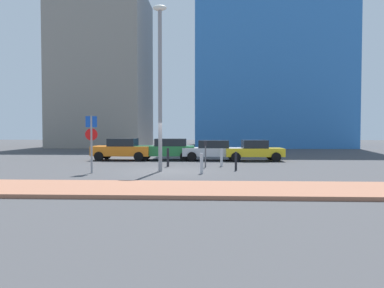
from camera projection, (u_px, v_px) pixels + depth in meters
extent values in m
plane|color=#424244|center=(168.00, 171.00, 20.02)|extent=(120.00, 120.00, 0.00)
cube|color=#9E664C|center=(149.00, 189.00, 13.62)|extent=(40.00, 3.47, 0.14)
cube|color=orange|center=(122.00, 151.00, 27.22)|extent=(4.14, 1.95, 0.68)
cube|color=black|center=(123.00, 142.00, 27.19)|extent=(1.93, 1.72, 0.53)
cylinder|color=black|center=(99.00, 156.00, 26.46)|extent=(0.65, 0.24, 0.64)
cylinder|color=black|center=(107.00, 155.00, 28.24)|extent=(0.65, 0.24, 0.64)
cylinder|color=black|center=(139.00, 157.00, 26.22)|extent=(0.65, 0.24, 0.64)
cylinder|color=black|center=(144.00, 155.00, 28.01)|extent=(0.65, 0.24, 0.64)
cube|color=#237238|center=(165.00, 151.00, 27.30)|extent=(4.22, 1.96, 0.68)
cube|color=black|center=(171.00, 142.00, 27.27)|extent=(2.25, 1.73, 0.52)
cylinder|color=black|center=(143.00, 156.00, 26.42)|extent=(0.65, 0.25, 0.64)
cylinder|color=black|center=(147.00, 155.00, 28.20)|extent=(0.65, 0.25, 0.64)
cylinder|color=black|center=(185.00, 156.00, 26.42)|extent=(0.65, 0.25, 0.64)
cylinder|color=black|center=(185.00, 155.00, 28.20)|extent=(0.65, 0.25, 0.64)
cube|color=#B7BABF|center=(212.00, 152.00, 26.95)|extent=(4.12, 1.76, 0.57)
cube|color=black|center=(214.00, 144.00, 26.92)|extent=(2.08, 1.60, 0.52)
cylinder|color=black|center=(192.00, 157.00, 26.17)|extent=(0.64, 0.22, 0.64)
cylinder|color=black|center=(193.00, 155.00, 27.89)|extent=(0.64, 0.22, 0.64)
cylinder|color=black|center=(233.00, 157.00, 26.02)|extent=(0.64, 0.22, 0.64)
cylinder|color=black|center=(232.00, 155.00, 27.75)|extent=(0.64, 0.22, 0.64)
cube|color=gold|center=(254.00, 152.00, 26.64)|extent=(4.02, 2.00, 0.56)
cube|color=black|center=(254.00, 144.00, 26.61)|extent=(1.73, 1.76, 0.55)
cylinder|color=black|center=(236.00, 157.00, 25.73)|extent=(0.65, 0.25, 0.64)
cylinder|color=black|center=(233.00, 155.00, 27.57)|extent=(0.65, 0.25, 0.64)
cylinder|color=black|center=(276.00, 157.00, 25.72)|extent=(0.65, 0.25, 0.64)
cylinder|color=black|center=(271.00, 155.00, 27.56)|extent=(0.65, 0.25, 0.64)
cylinder|color=gray|center=(91.00, 144.00, 19.11)|extent=(0.10, 0.10, 2.85)
cube|color=#1447B7|center=(91.00, 122.00, 19.07)|extent=(0.54, 0.19, 0.55)
cylinder|color=red|center=(91.00, 134.00, 19.10)|extent=(0.59, 0.19, 0.60)
cylinder|color=#4C4C51|center=(205.00, 156.00, 22.05)|extent=(0.08, 0.08, 1.24)
cube|color=black|center=(205.00, 143.00, 22.02)|extent=(0.18, 0.14, 0.28)
cylinder|color=gray|center=(160.00, 92.00, 19.87)|extent=(0.20, 0.20, 8.22)
ellipsoid|color=silver|center=(160.00, 8.00, 19.71)|extent=(0.70, 0.36, 0.30)
cylinder|color=#B7B7BC|center=(221.00, 158.00, 22.63)|extent=(0.15, 0.15, 1.04)
cylinder|color=black|center=(236.00, 161.00, 20.41)|extent=(0.13, 0.13, 0.98)
cylinder|color=#B7B7BC|center=(202.00, 163.00, 18.94)|extent=(0.16, 0.16, 1.00)
cylinder|color=black|center=(168.00, 157.00, 22.45)|extent=(0.15, 0.15, 1.09)
cube|color=#3372BF|center=(266.00, 41.00, 50.99)|extent=(18.26, 17.04, 27.71)
cube|color=gray|center=(104.00, 71.00, 49.28)|extent=(10.91, 11.91, 19.16)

